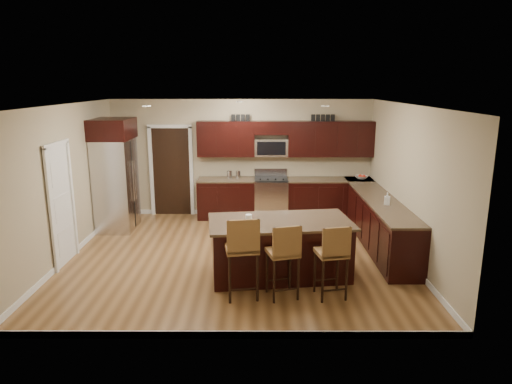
{
  "coord_description": "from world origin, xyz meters",
  "views": [
    {
      "loc": [
        0.35,
        -7.77,
        3.06
      ],
      "look_at": [
        0.34,
        0.4,
        1.1
      ],
      "focal_mm": 32.0,
      "sensor_mm": 36.0,
      "label": 1
    }
  ],
  "objects_px": {
    "stool_mid": "(284,253)",
    "stool_right": "(333,253)",
    "refrigerator": "(115,174)",
    "range": "(271,198)",
    "stool_left": "(242,248)",
    "island": "(280,250)"
  },
  "relations": [
    {
      "from": "refrigerator",
      "to": "range",
      "type": "bearing_deg",
      "value": 14.17
    },
    {
      "from": "stool_mid",
      "to": "stool_right",
      "type": "bearing_deg",
      "value": -15.43
    },
    {
      "from": "island",
      "to": "stool_right",
      "type": "bearing_deg",
      "value": -56.61
    },
    {
      "from": "island",
      "to": "range",
      "type": "bearing_deg",
      "value": 83.9
    },
    {
      "from": "stool_right",
      "to": "refrigerator",
      "type": "relative_size",
      "value": 0.47
    },
    {
      "from": "range",
      "to": "refrigerator",
      "type": "distance_m",
      "value": 3.48
    },
    {
      "from": "stool_mid",
      "to": "island",
      "type": "bearing_deg",
      "value": 75.89
    },
    {
      "from": "stool_left",
      "to": "range",
      "type": "bearing_deg",
      "value": 73.34
    },
    {
      "from": "range",
      "to": "refrigerator",
      "type": "xyz_separation_m",
      "value": [
        -3.3,
        -0.83,
        0.73
      ]
    },
    {
      "from": "range",
      "to": "island",
      "type": "relative_size",
      "value": 0.47
    },
    {
      "from": "range",
      "to": "stool_right",
      "type": "xyz_separation_m",
      "value": [
        0.76,
        -4.11,
        0.22
      ]
    },
    {
      "from": "range",
      "to": "refrigerator",
      "type": "height_order",
      "value": "refrigerator"
    },
    {
      "from": "stool_left",
      "to": "stool_mid",
      "type": "height_order",
      "value": "stool_left"
    },
    {
      "from": "stool_left",
      "to": "stool_mid",
      "type": "xyz_separation_m",
      "value": [
        0.6,
        0.01,
        -0.07
      ]
    },
    {
      "from": "stool_mid",
      "to": "refrigerator",
      "type": "xyz_separation_m",
      "value": [
        -3.36,
        3.27,
        0.5
      ]
    },
    {
      "from": "refrigerator",
      "to": "stool_mid",
      "type": "bearing_deg",
      "value": -44.22
    },
    {
      "from": "island",
      "to": "stool_left",
      "type": "height_order",
      "value": "stool_left"
    },
    {
      "from": "island",
      "to": "stool_right",
      "type": "height_order",
      "value": "stool_right"
    },
    {
      "from": "stool_left",
      "to": "stool_mid",
      "type": "bearing_deg",
      "value": -8.53
    },
    {
      "from": "stool_right",
      "to": "stool_mid",
      "type": "bearing_deg",
      "value": 168.68
    },
    {
      "from": "island",
      "to": "stool_mid",
      "type": "bearing_deg",
      "value": -95.58
    },
    {
      "from": "stool_left",
      "to": "stool_mid",
      "type": "relative_size",
      "value": 1.09
    }
  ]
}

